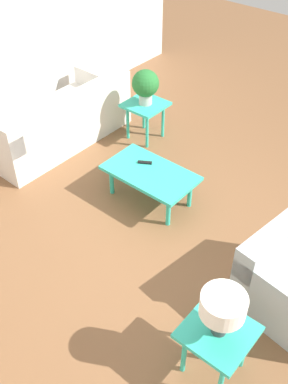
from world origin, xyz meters
name	(u,v)px	position (x,y,z in m)	size (l,w,h in m)	color
ground_plane	(174,235)	(0.00, 0.00, 0.00)	(14.00, 14.00, 0.00)	brown
sofa	(58,122)	(2.27, -0.44, 0.29)	(0.91, 2.02, 0.78)	silver
coffee_table	(150,175)	(0.57, -0.29, 0.35)	(1.02, 0.59, 0.40)	#2DB79E
side_table_plant	(145,109)	(1.44, -1.26, 0.44)	(0.50, 0.50, 0.52)	#2DB79E
side_table_lamp	(217,337)	(-1.12, 0.98, 0.44)	(0.50, 0.50, 0.52)	#2DB79E
potted_plant	(145,85)	(1.44, -1.26, 0.79)	(0.35, 0.35, 0.46)	#B2ADA3
table_lamp	(223,308)	(-1.12, 0.98, 0.81)	(0.33, 0.33, 0.40)	#333333
remote_control	(145,162)	(0.71, -0.37, 0.41)	(0.16, 0.12, 0.02)	black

